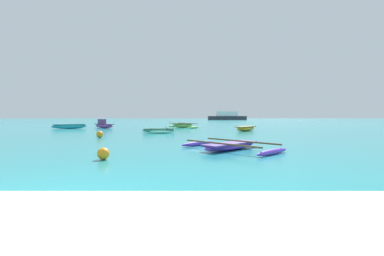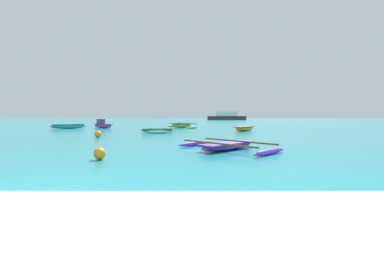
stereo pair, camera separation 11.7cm
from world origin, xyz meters
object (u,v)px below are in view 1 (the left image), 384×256
Objects in this scene: moored_boat_1 at (69,126)px; moored_boat_3 at (230,146)px; moored_boat_0 at (246,128)px; mooring_buoy_0 at (100,134)px; mooring_buoy_1 at (103,154)px; moored_boat_5 at (159,130)px; distant_ferry at (227,116)px; moored_boat_4 at (103,125)px; moored_boat_2 at (183,125)px.

moored_boat_3 is (14.50, -16.45, -0.11)m from moored_boat_1.
moored_boat_0 is 12.80m from moored_boat_3.
mooring_buoy_0 is 8.59m from mooring_buoy_1.
mooring_buoy_1 is (10.09, -18.84, -0.07)m from moored_boat_1.
distant_ferry is at bearing 67.92° from moored_boat_5.
moored_boat_4 is (-14.64, 5.56, 0.11)m from moored_boat_0.
moored_boat_4 is at bearing -111.86° from distant_ferry.
moored_boat_2 is (-5.85, 6.38, 0.01)m from moored_boat_0.
moored_boat_1 is 21.93m from moored_boat_3.
moored_boat_1 is 12.91m from mooring_buoy_0.
moored_boat_4 is at bearing 152.63° from moored_boat_2.
moored_boat_5 is (-4.31, 10.57, 0.03)m from moored_boat_3.
moored_boat_4 is at bearing -1.20° from moored_boat_1.
distant_ferry is at bearing 44.11° from moored_boat_2.
moored_boat_3 is 5.02m from mooring_buoy_1.
moored_boat_3 is 9.33m from mooring_buoy_0.
mooring_buoy_0 is (3.99, -12.30, -0.14)m from moored_boat_4.
moored_boat_2 reaches higher than moored_boat_5.
moored_boat_3 is at bearing -75.81° from moored_boat_1.
mooring_buoy_0 is 66.33m from distant_ferry.
moored_boat_4 is 6.88× the size of mooring_buoy_0.
moored_boat_4 is 21.52m from mooring_buoy_1.
moored_boat_2 reaches higher than mooring_buoy_0.
moored_boat_1 is at bearing -114.11° from distant_ferry.
mooring_buoy_1 is at bearing -165.30° from moored_boat_0.
moored_boat_5 is (-7.53, -1.82, -0.05)m from moored_boat_0.
mooring_buoy_1 is (-7.64, -14.79, -0.05)m from moored_boat_0.
mooring_buoy_1 is at bearing -99.55° from moored_boat_5.
moored_boat_1 reaches higher than mooring_buoy_0.
moored_boat_5 is at bearing -134.23° from moored_boat_2.
moored_boat_1 is (-17.73, 4.06, 0.03)m from moored_boat_0.
moored_boat_5 reaches higher than mooring_buoy_1.
mooring_buoy_0 reaches higher than moored_boat_3.
mooring_buoy_1 is (-0.11, -12.97, 0.00)m from moored_boat_5.
moored_boat_0 is at bearing -80.10° from moored_boat_2.
mooring_buoy_0 is at bearing -131.44° from moored_boat_5.
moored_boat_0 is at bearing -96.12° from distant_ferry.
distant_ferry is at bearing 38.62° from moored_boat_3.
moored_boat_4 is 12.93m from mooring_buoy_0.
moored_boat_2 is 18.95m from moored_boat_3.
moored_boat_4 reaches higher than moored_boat_3.
moored_boat_0 is 12.60m from mooring_buoy_0.
mooring_buoy_0 is (-4.80, -13.11, -0.04)m from moored_boat_2.
moored_boat_0 is 6.56× the size of mooring_buoy_1.
moored_boat_2 is at bearing 43.67° from moored_boat_4.
moored_boat_1 is 0.71× the size of moored_boat_2.
distant_ferry is at bearing 38.68° from moored_boat_1.
moored_boat_2 is at bearing 69.90° from mooring_buoy_0.
distant_ferry is at bearing 75.32° from mooring_buoy_0.
moored_boat_4 is 10.25m from moored_boat_5.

